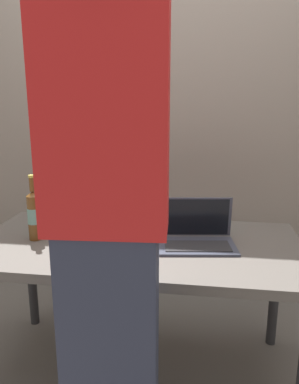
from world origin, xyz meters
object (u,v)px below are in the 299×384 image
beer_bottle_amber (63,208)px  person_figure (109,224)px  beer_bottle_dark (34,214)px  laptop (196,235)px  beer_bottle_green (72,217)px

beer_bottle_amber → person_figure: person_figure is taller
beer_bottle_dark → person_figure: size_ratio=0.17×
laptop → beer_bottle_dark: bearing=-176.5°
beer_bottle_green → beer_bottle_dark: 0.18m
laptop → beer_bottle_amber: bearing=173.3°
beer_bottle_dark → person_figure: 0.74m
person_figure → laptop: bearing=64.4°
beer_bottle_amber → beer_bottle_dark: beer_bottle_amber is taller
laptop → beer_bottle_dark: 0.78m
beer_bottle_dark → person_figure: person_figure is taller
beer_bottle_green → beer_bottle_dark: beer_bottle_dark is taller
laptop → beer_bottle_amber: beer_bottle_amber is taller
beer_bottle_amber → beer_bottle_dark: size_ratio=1.03×
laptop → beer_bottle_green: size_ratio=1.35×
person_figure → beer_bottle_amber: bearing=121.9°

